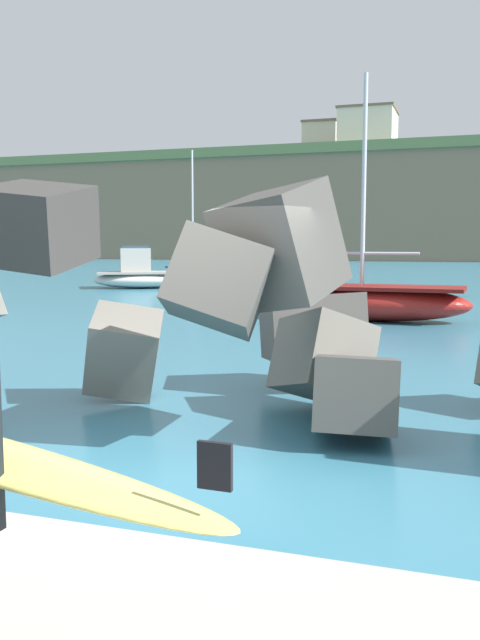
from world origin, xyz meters
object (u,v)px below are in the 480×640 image
object	(u,v)px
boat_mid_right	(142,275)
station_building_central	(359,144)
station_building_east	(352,152)
station_building_annex	(368,132)
boat_near_centre	(192,270)
station_building_west	(324,144)
boat_mid_centre	(375,301)

from	to	relation	value
boat_mid_right	station_building_central	size ratio (longest dim) A/B	0.67
station_building_east	station_building_annex	distance (m)	17.82
boat_near_centre	station_building_west	bearing A→B (deg)	94.66
boat_mid_right	station_building_annex	size ratio (longest dim) A/B	0.61
station_building_west	station_building_east	xyz separation A→B (m)	(2.96, 8.67, -0.32)
boat_near_centre	station_building_east	xyz separation A→B (m)	(-2.38, 74.03, 16.35)
boat_near_centre	station_building_annex	bearing A→B (deg)	87.45
boat_mid_centre	boat_near_centre	bearing A→B (deg)	124.57
station_building_central	station_building_east	world-z (taller)	station_building_central
boat_mid_right	boat_near_centre	bearing A→B (deg)	98.21
boat_mid_right	station_building_central	world-z (taller)	station_building_central
boat_near_centre	station_building_east	distance (m)	75.86
station_building_west	station_building_central	bearing A→B (deg)	13.43
boat_mid_centre	station_building_central	bearing A→B (deg)	99.21
boat_mid_right	station_building_central	xyz separation A→B (m)	(-1.62, 76.14, 16.39)
boat_near_centre	station_building_central	xyz separation A→B (m)	(-0.24, 66.58, 16.53)
boat_mid_right	station_building_west	distance (m)	77.02
boat_mid_right	station_building_west	size ratio (longest dim) A/B	0.62
boat_mid_right	station_building_west	world-z (taller)	station_building_west
boat_mid_centre	station_building_annex	world-z (taller)	station_building_annex
boat_mid_right	boat_mid_centre	bearing A→B (deg)	-40.14
boat_mid_right	station_building_east	size ratio (longest dim) A/B	0.95
station_building_central	station_building_west	bearing A→B (deg)	-166.57
boat_near_centre	boat_mid_right	distance (m)	9.66
station_building_west	station_building_central	size ratio (longest dim) A/B	1.07
station_building_annex	boat_mid_centre	bearing A→B (deg)	-81.67
boat_mid_centre	boat_mid_right	world-z (taller)	boat_mid_centre
boat_near_centre	station_building_central	size ratio (longest dim) A/B	1.03
boat_mid_centre	boat_mid_right	size ratio (longest dim) A/B	1.32
boat_near_centre	station_building_annex	xyz separation A→B (m)	(2.53, 56.91, 16.71)
boat_near_centre	station_building_annex	world-z (taller)	station_building_annex
station_building_central	station_building_east	size ratio (longest dim) A/B	1.42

